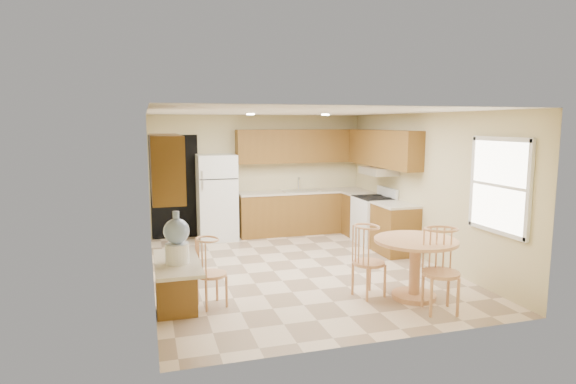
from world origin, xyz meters
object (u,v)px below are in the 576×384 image
object	(u,v)px
stove	(374,220)
dining_table	(415,260)
chair_table_b	(446,265)
chair_desk	(212,267)
water_crock	(177,240)
refrigerator	(217,197)
chair_table_a	(372,255)

from	to	relation	value
stove	dining_table	distance (m)	2.99
chair_table_b	chair_desk	bearing A→B (deg)	-5.85
chair_desk	water_crock	distance (m)	0.83
refrigerator	dining_table	world-z (taller)	refrigerator
dining_table	water_crock	distance (m)	3.13
stove	chair_desk	world-z (taller)	stove
chair_table_a	chair_desk	distance (m)	2.10
chair_desk	refrigerator	bearing A→B (deg)	153.30
stove	water_crock	distance (m)	4.95
refrigerator	chair_table_a	size ratio (longest dim) A/B	1.77
chair_table_b	water_crock	world-z (taller)	water_crock
chair_table_a	chair_desk	xyz separation A→B (m)	(-2.09, 0.25, -0.05)
chair_desk	stove	bearing A→B (deg)	107.90
dining_table	water_crock	bearing A→B (deg)	-178.38
chair_table_b	water_crock	bearing A→B (deg)	5.37
chair_table_a	chair_desk	bearing A→B (deg)	-111.16
water_crock	dining_table	bearing A→B (deg)	1.62
chair_table_a	chair_desk	world-z (taller)	chair_table_a
water_crock	chair_desk	bearing A→B (deg)	47.53
chair_table_a	chair_table_b	size ratio (longest dim) A/B	0.93
stove	chair_table_a	xyz separation A→B (m)	(-1.39, -2.71, 0.12)
stove	chair_table_b	size ratio (longest dim) A/B	1.05
dining_table	chair_table_b	bearing A→B (deg)	-85.32
chair_table_b	chair_table_a	bearing A→B (deg)	-37.17
dining_table	chair_table_a	bearing A→B (deg)	164.02
water_crock	chair_table_b	bearing A→B (deg)	-9.47
chair_desk	water_crock	world-z (taller)	water_crock
refrigerator	dining_table	distance (m)	4.58
dining_table	chair_desk	world-z (taller)	chair_desk
stove	chair_table_a	distance (m)	3.05
refrigerator	water_crock	world-z (taller)	refrigerator
dining_table	chair_table_a	distance (m)	0.58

